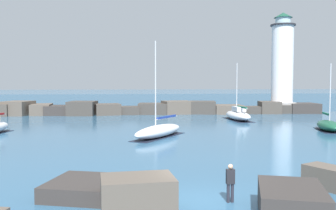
{
  "coord_description": "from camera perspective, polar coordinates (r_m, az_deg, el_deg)",
  "views": [
    {
      "loc": [
        -3.14,
        -15.84,
        5.16
      ],
      "look_at": [
        1.7,
        28.44,
        2.57
      ],
      "focal_mm": 40.0,
      "sensor_mm": 36.0,
      "label": 1
    }
  ],
  "objects": [
    {
      "name": "ground_plane",
      "position": [
        16.95,
        4.88,
        -14.4
      ],
      "size": [
        600.0,
        600.0,
        0.0
      ],
      "primitive_type": "plane",
      "color": "#336084"
    },
    {
      "name": "open_sea_beyond",
      "position": [
        122.68,
        -4.77,
        0.91
      ],
      "size": [
        400.0,
        116.0,
        0.01
      ],
      "color": "#235175",
      "rests_on": "ground"
    },
    {
      "name": "breakwater_jetty",
      "position": [
        62.65,
        -2.76,
        -0.56
      ],
      "size": [
        56.6,
        6.92,
        2.27
      ],
      "color": "#4C443D",
      "rests_on": "ground"
    },
    {
      "name": "lighthouse",
      "position": [
        68.49,
        17.02,
        5.34
      ],
      "size": [
        5.0,
        5.0,
        17.4
      ],
      "color": "gray",
      "rests_on": "ground"
    },
    {
      "name": "foreground_rocks",
      "position": [
        15.63,
        0.85,
        -13.85
      ],
      "size": [
        17.37,
        9.0,
        1.4
      ],
      "color": "brown",
      "rests_on": "ground"
    },
    {
      "name": "sailboat_moored_1",
      "position": [
        35.97,
        -1.41,
        -3.94
      ],
      "size": [
        6.14,
        7.76,
        9.11
      ],
      "color": "white",
      "rests_on": "ground"
    },
    {
      "name": "sailboat_moored_2",
      "position": [
        53.41,
        10.61,
        -1.5
      ],
      "size": [
        2.54,
        8.27,
        8.02
      ],
      "color": "silver",
      "rests_on": "ground"
    },
    {
      "name": "sailboat_moored_3",
      "position": [
        44.32,
        23.24,
        -2.87
      ],
      "size": [
        3.47,
        5.94,
        7.28
      ],
      "color": "#195138",
      "rests_on": "ground"
    },
    {
      "name": "person_on_rocks",
      "position": [
        16.71,
        9.48,
        -11.36
      ],
      "size": [
        0.36,
        0.22,
        1.68
      ],
      "color": "#282833",
      "rests_on": "ground"
    }
  ]
}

